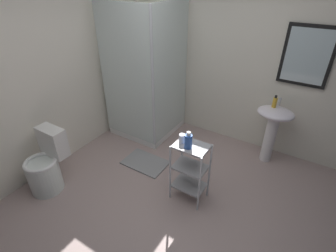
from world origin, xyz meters
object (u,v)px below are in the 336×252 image
Objects in this scene: hand_soap_bottle at (275,102)px; bath_mat at (145,163)px; toilet at (46,166)px; shampoo_bottle_blue at (188,141)px; storage_cart at (190,168)px; rinse_cup at (182,138)px; pedestal_sink at (273,124)px; shower_stall at (148,107)px.

hand_soap_bottle is 0.27× the size of bath_mat.
toilet is 4.66× the size of hand_soap_bottle.
hand_soap_bottle is 0.85× the size of shampoo_bottle_blue.
shampoo_bottle_blue is (-0.01, -0.05, 0.39)m from storage_cart.
rinse_cup reaches higher than toilet.
shower_stall is at bearing -170.92° from pedestal_sink.
toilet is at bearing -155.14° from shampoo_bottle_blue.
shower_stall is 1.52m from storage_cart.
storage_cart reaches higher than bath_mat.
pedestal_sink is at bearing 64.14° from shampoo_bottle_blue.
hand_soap_bottle is at bearing 66.21° from shampoo_bottle_blue.
shampoo_bottle_blue is (-0.56, -1.27, -0.06)m from hand_soap_bottle.
toilet is (-0.30, -1.66, -0.15)m from shower_stall.
storage_cart is at bearing 26.22° from toilet.
hand_soap_bottle is at bearing 65.87° from storage_cart.
shower_stall is 10.48× the size of shampoo_bottle_blue.
shower_stall is 1.47m from rinse_cup.
bath_mat is (-1.35, -1.00, -0.87)m from hand_soap_bottle.
storage_cart is 0.39m from shampoo_bottle_blue.
pedestal_sink is (1.81, 0.29, 0.12)m from shower_stall.
rinse_cup is at bearing -17.86° from bath_mat.
toilet is 3.98× the size of shampoo_bottle_blue.
pedestal_sink reaches higher than toilet.
rinse_cup is at bearing 28.07° from toilet.
bath_mat is at bearing -143.52° from hand_soap_bottle.
toilet is 1.74m from shampoo_bottle_blue.
pedestal_sink is 4.97× the size of hand_soap_bottle.
toilet is 1.25m from bath_mat.
shampoo_bottle_blue is at bearing -115.86° from pedestal_sink.
storage_cart is at bearing -114.13° from hand_soap_bottle.
hand_soap_bottle is (0.55, 1.22, 0.44)m from storage_cart.
hand_soap_bottle is (1.77, 0.31, 0.42)m from shower_stall.
storage_cart is 0.94m from bath_mat.
pedestal_sink is 1.09× the size of storage_cart.
toilet is at bearing -100.38° from shower_stall.
hand_soap_bottle is 1.65× the size of rinse_cup.
shower_stall reaches higher than bath_mat.
pedestal_sink is 0.31m from hand_soap_bottle.
pedestal_sink is 1.41m from shampoo_bottle_blue.
storage_cart is (1.53, 0.75, 0.12)m from toilet.
hand_soap_bottle reaches higher than toilet.
shampoo_bottle_blue is (-0.61, -1.25, 0.24)m from pedestal_sink.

